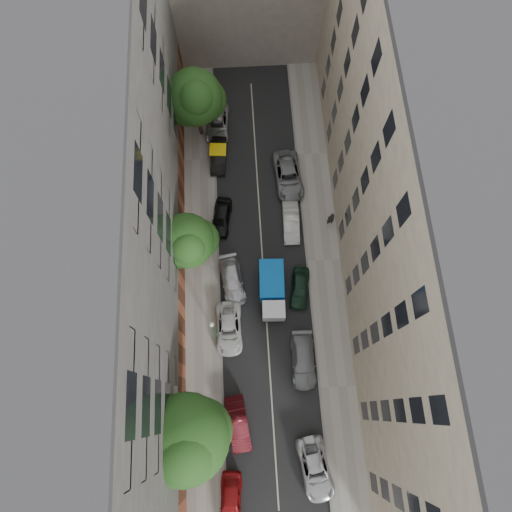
{
  "coord_description": "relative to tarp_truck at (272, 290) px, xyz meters",
  "views": [
    {
      "loc": [
        -1.34,
        -12.61,
        39.12
      ],
      "look_at": [
        -0.69,
        -1.27,
        6.0
      ],
      "focal_mm": 32.0,
      "sensor_mm": 36.0,
      "label": 1
    }
  ],
  "objects": [
    {
      "name": "tree_near",
      "position": [
        -6.64,
        -11.33,
        5.4
      ],
      "size": [
        6.18,
        6.03,
        9.9
      ],
      "color": "#382619",
      "rests_on": "sidewalk_left"
    },
    {
      "name": "car_left_6",
      "position": [
        -4.2,
        17.38,
        -0.62
      ],
      "size": [
        2.58,
        4.98,
        1.34
      ],
      "primitive_type": "imported",
      "rotation": [
        0.0,
        0.0,
        -0.07
      ],
      "color": "#B1B2B6",
      "rests_on": "ground"
    },
    {
      "name": "tree_far",
      "position": [
        -5.76,
        16.67,
        4.15
      ],
      "size": [
        5.34,
        5.07,
        8.07
      ],
      "color": "#382619",
      "rests_on": "sidewalk_left"
    },
    {
      "name": "tarp_truck",
      "position": [
        0.0,
        0.0,
        0.0
      ],
      "size": [
        2.2,
        5.14,
        2.34
      ],
      "rotation": [
        0.0,
        0.0,
        -0.04
      ],
      "color": "black",
      "rests_on": "ground"
    },
    {
      "name": "lamp_post",
      "position": [
        -4.8,
        -3.7,
        2.89
      ],
      "size": [
        0.36,
        0.36,
        6.56
      ],
      "color": "#175029",
      "rests_on": "sidewalk_left"
    },
    {
      "name": "car_left_0",
      "position": [
        -4.2,
        -16.05,
        -0.59
      ],
      "size": [
        1.95,
        4.22,
        1.4
      ],
      "primitive_type": "imported",
      "rotation": [
        0.0,
        0.0,
        -0.07
      ],
      "color": "maroon",
      "rests_on": "ground"
    },
    {
      "name": "car_left_4",
      "position": [
        -4.15,
        7.26,
        -0.61
      ],
      "size": [
        2.28,
        4.22,
        1.36
      ],
      "primitive_type": "imported",
      "rotation": [
        0.0,
        0.0,
        -0.17
      ],
      "color": "black",
      "rests_on": "ground"
    },
    {
      "name": "car_left_2",
      "position": [
        -3.84,
        -3.02,
        -0.64
      ],
      "size": [
        2.18,
        4.68,
        1.3
      ],
      "primitive_type": "imported",
      "rotation": [
        0.0,
        0.0,
        -0.01
      ],
      "color": "silver",
      "rests_on": "ground"
    },
    {
      "name": "sidewalk_left",
      "position": [
        -6.1,
        2.78,
        -1.22
      ],
      "size": [
        3.0,
        44.0,
        0.15
      ],
      "primitive_type": "cube",
      "color": "gray",
      "rests_on": "ground"
    },
    {
      "name": "car_right_2",
      "position": [
        2.47,
        0.18,
        -0.63
      ],
      "size": [
        2.17,
        4.07,
        1.32
      ],
      "primitive_type": "imported",
      "rotation": [
        0.0,
        0.0,
        -0.16
      ],
      "color": "black",
      "rests_on": "ground"
    },
    {
      "name": "car_right_0",
      "position": [
        2.39,
        -14.22,
        -0.62
      ],
      "size": [
        2.91,
        5.11,
        1.34
      ],
      "primitive_type": "imported",
      "rotation": [
        0.0,
        0.0,
        0.15
      ],
      "color": "#BAB9BF",
      "rests_on": "ground"
    },
    {
      "name": "car_right_3",
      "position": [
        2.2,
        6.38,
        -0.62
      ],
      "size": [
        1.52,
        4.12,
        1.35
      ],
      "primitive_type": "imported",
      "rotation": [
        0.0,
        0.0,
        -0.02
      ],
      "color": "silver",
      "rests_on": "ground"
    },
    {
      "name": "car_left_3",
      "position": [
        -3.4,
        1.22,
        -0.63
      ],
      "size": [
        2.49,
        4.78,
        1.32
      ],
      "primitive_type": "imported",
      "rotation": [
        0.0,
        0.0,
        0.14
      ],
      "color": "#B3B2B7",
      "rests_on": "ground"
    },
    {
      "name": "car_right_4",
      "position": [
        2.31,
        11.17,
        -0.54
      ],
      "size": [
        2.89,
        5.58,
        1.5
      ],
      "primitive_type": "imported",
      "rotation": [
        0.0,
        0.0,
        0.08
      ],
      "color": "slate",
      "rests_on": "ground"
    },
    {
      "name": "building_right",
      "position": [
        10.4,
        2.78,
        8.71
      ],
      "size": [
        8.0,
        44.0,
        20.0
      ],
      "primitive_type": "cube",
      "color": "beige",
      "rests_on": "ground"
    },
    {
      "name": "pedestrian",
      "position": [
        5.8,
        6.36,
        -0.17
      ],
      "size": [
        0.77,
        0.57,
        1.94
      ],
      "primitive_type": "imported",
      "rotation": [
        0.0,
        0.0,
        3.3
      ],
      "color": "black",
      "rests_on": "sidewalk_right"
    },
    {
      "name": "tree_mid",
      "position": [
        -6.68,
        3.45,
        3.34
      ],
      "size": [
        4.91,
        4.57,
        6.93
      ],
      "color": "#382619",
      "rests_on": "sidewalk_left"
    },
    {
      "name": "building_left",
      "position": [
        -11.6,
        2.78,
        8.71
      ],
      "size": [
        8.0,
        44.0,
        20.0
      ],
      "primitive_type": "cube",
      "color": "#484643",
      "rests_on": "ground"
    },
    {
      "name": "ground",
      "position": [
        -0.6,
        2.78,
        -1.29
      ],
      "size": [
        120.0,
        120.0,
        0.0
      ],
      "primitive_type": "plane",
      "color": "#4C4C49",
      "rests_on": "ground"
    },
    {
      "name": "car_left_5",
      "position": [
        -4.2,
        13.78,
        -0.62
      ],
      "size": [
        1.71,
        4.16,
        1.34
      ],
      "primitive_type": "imported",
      "rotation": [
        0.0,
        0.0,
        -0.07
      ],
      "color": "black",
      "rests_on": "ground"
    },
    {
      "name": "car_right_1",
      "position": [
        2.2,
        -6.02,
        -0.6
      ],
      "size": [
        2.05,
        4.83,
        1.39
      ],
      "primitive_type": "imported",
      "rotation": [
        0.0,
        0.0,
        -0.02
      ],
      "color": "gray",
      "rests_on": "ground"
    },
    {
      "name": "sidewalk_right",
      "position": [
        4.9,
        2.78,
        -1.22
      ],
      "size": [
        3.0,
        44.0,
        0.15
      ],
      "primitive_type": "cube",
      "color": "gray",
      "rests_on": "ground"
    },
    {
      "name": "road_surface",
      "position": [
        -0.6,
        2.78,
        -1.28
      ],
      "size": [
        8.0,
        44.0,
        0.02
      ],
      "primitive_type": "cube",
      "color": "black",
      "rests_on": "ground"
    },
    {
      "name": "car_left_1",
      "position": [
        -3.4,
        -10.62,
        -0.57
      ],
      "size": [
        2.08,
        4.51,
        1.43
      ],
      "primitive_type": "imported",
      "rotation": [
        0.0,
        0.0,
        0.13
      ],
      "color": "#4B0F14",
      "rests_on": "ground"
    }
  ]
}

